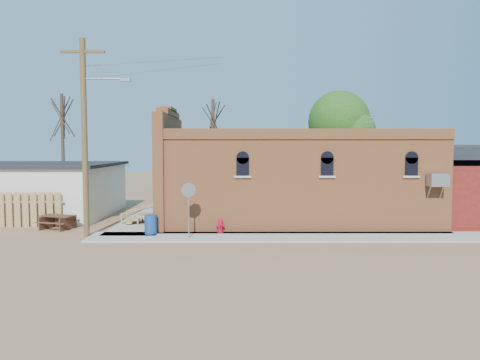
{
  "coord_description": "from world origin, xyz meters",
  "views": [
    {
      "loc": [
        -1.19,
        -20.13,
        4.11
      ],
      "look_at": [
        -1.12,
        4.36,
        2.4
      ],
      "focal_mm": 35.0,
      "sensor_mm": 36.0,
      "label": 1
    }
  ],
  "objects_px": {
    "utility_pole": "(86,133)",
    "brick_bar": "(290,180)",
    "fire_hydrant": "(220,225)",
    "picnic_table": "(58,220)",
    "stop_sign": "(189,195)",
    "trash_barrel": "(151,224)"
  },
  "relations": [
    {
      "from": "stop_sign",
      "to": "picnic_table",
      "type": "bearing_deg",
      "value": 167.7
    },
    {
      "from": "fire_hydrant",
      "to": "trash_barrel",
      "type": "bearing_deg",
      "value": -151.47
    },
    {
      "from": "brick_bar",
      "to": "trash_barrel",
      "type": "relative_size",
      "value": 18.54
    },
    {
      "from": "brick_bar",
      "to": "utility_pole",
      "type": "height_order",
      "value": "utility_pole"
    },
    {
      "from": "trash_barrel",
      "to": "picnic_table",
      "type": "relative_size",
      "value": 0.44
    },
    {
      "from": "utility_pole",
      "to": "brick_bar",
      "type": "bearing_deg",
      "value": 23.69
    },
    {
      "from": "fire_hydrant",
      "to": "picnic_table",
      "type": "relative_size",
      "value": 0.35
    },
    {
      "from": "fire_hydrant",
      "to": "stop_sign",
      "type": "relative_size",
      "value": 0.28
    },
    {
      "from": "utility_pole",
      "to": "stop_sign",
      "type": "xyz_separation_m",
      "value": [
        4.72,
        -0.64,
        -2.79
      ]
    },
    {
      "from": "trash_barrel",
      "to": "picnic_table",
      "type": "bearing_deg",
      "value": 161.21
    },
    {
      "from": "stop_sign",
      "to": "picnic_table",
      "type": "height_order",
      "value": "stop_sign"
    },
    {
      "from": "brick_bar",
      "to": "trash_barrel",
      "type": "distance_m",
      "value": 8.21
    },
    {
      "from": "utility_pole",
      "to": "picnic_table",
      "type": "relative_size",
      "value": 4.53
    },
    {
      "from": "fire_hydrant",
      "to": "picnic_table",
      "type": "bearing_deg",
      "value": -166.37
    },
    {
      "from": "picnic_table",
      "to": "brick_bar",
      "type": "bearing_deg",
      "value": 27.63
    },
    {
      "from": "utility_pole",
      "to": "stop_sign",
      "type": "height_order",
      "value": "utility_pole"
    },
    {
      "from": "utility_pole",
      "to": "trash_barrel",
      "type": "xyz_separation_m",
      "value": [
        2.84,
        0.3,
        -4.25
      ]
    },
    {
      "from": "stop_sign",
      "to": "utility_pole",
      "type": "bearing_deg",
      "value": -179.02
    },
    {
      "from": "brick_bar",
      "to": "trash_barrel",
      "type": "height_order",
      "value": "brick_bar"
    },
    {
      "from": "utility_pole",
      "to": "fire_hydrant",
      "type": "xyz_separation_m",
      "value": [
        6.09,
        0.6,
        -4.35
      ]
    },
    {
      "from": "utility_pole",
      "to": "fire_hydrant",
      "type": "relative_size",
      "value": 13.09
    },
    {
      "from": "fire_hydrant",
      "to": "picnic_table",
      "type": "height_order",
      "value": "fire_hydrant"
    }
  ]
}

